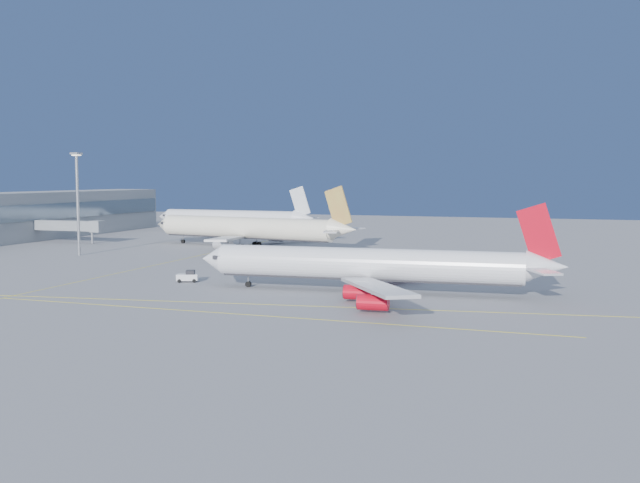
{
  "coord_description": "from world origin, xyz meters",
  "views": [
    {
      "loc": [
        46.61,
        -106.71,
        19.84
      ],
      "look_at": [
        1.1,
        27.31,
        7.0
      ],
      "focal_mm": 40.0,
      "sensor_mm": 36.0,
      "label": 1
    }
  ],
  "objects": [
    {
      "name": "ground",
      "position": [
        0.0,
        0.0,
        0.0
      ],
      "size": [
        500.0,
        500.0,
        0.0
      ],
      "primitive_type": "plane",
      "color": "slate",
      "rests_on": "ground"
    },
    {
      "name": "terminal",
      "position": [
        -114.93,
        85.0,
        7.51
      ],
      "size": [
        18.4,
        110.0,
        15.0
      ],
      "color": "gray",
      "rests_on": "ground"
    },
    {
      "name": "jet_bridge",
      "position": [
        -93.11,
        72.0,
        5.17
      ],
      "size": [
        23.6,
        3.6,
        6.9
      ],
      "color": "gray",
      "rests_on": "ground"
    },
    {
      "name": "taxiway_lines",
      "position": [
        -14.71,
        6.34,
        0.01
      ],
      "size": [
        118.86,
        140.0,
        0.02
      ],
      "color": "yellow",
      "rests_on": "ground"
    },
    {
      "name": "airliner_virgin",
      "position": [
        16.36,
        11.19,
        4.75
      ],
      "size": [
        63.91,
        57.34,
        15.77
      ],
      "rotation": [
        0.0,
        0.0,
        0.06
      ],
      "color": "white",
      "rests_on": "ground"
    },
    {
      "name": "airliner_etihad",
      "position": [
        -37.02,
        77.54,
        5.35
      ],
      "size": [
        67.2,
        61.42,
        17.58
      ],
      "rotation": [
        0.0,
        0.0,
        -0.17
      ],
      "color": "#EFE6CB",
      "rests_on": "ground"
    },
    {
      "name": "airliner_third",
      "position": [
        -64.3,
        123.55,
        5.08
      ],
      "size": [
        62.62,
        57.69,
        16.8
      ],
      "rotation": [
        0.0,
        0.0,
        -0.05
      ],
      "color": "white",
      "rests_on": "ground"
    },
    {
      "name": "pushback_tug",
      "position": [
        -20.14,
        11.92,
        1.04
      ],
      "size": [
        4.42,
        3.53,
        2.23
      ],
      "rotation": [
        0.0,
        0.0,
        0.37
      ],
      "color": "white",
      "rests_on": "ground"
    },
    {
      "name": "light_mast",
      "position": [
        -69.13,
        43.85,
        15.32
      ],
      "size": [
        2.24,
        2.24,
        25.96
      ],
      "color": "gray",
      "rests_on": "ground"
    }
  ]
}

